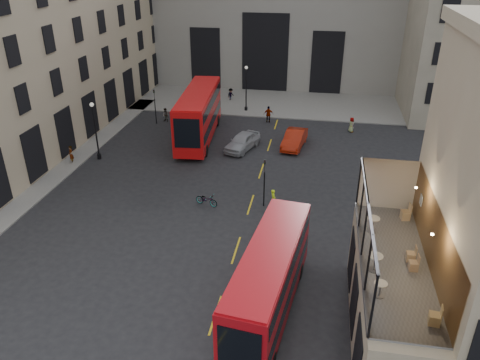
% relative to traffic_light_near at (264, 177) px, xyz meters
% --- Properties ---
extents(ground, '(140.00, 140.00, 0.00)m').
position_rel_traffic_light_near_xyz_m(ground, '(1.00, -12.00, -2.42)').
color(ground, black).
rests_on(ground, ground).
extents(host_frontage, '(3.00, 11.00, 4.50)m').
position_rel_traffic_light_near_xyz_m(host_frontage, '(7.50, -12.00, -0.17)').
color(host_frontage, tan).
rests_on(host_frontage, ground).
extents(cafe_floor, '(3.00, 10.00, 0.10)m').
position_rel_traffic_light_near_xyz_m(cafe_floor, '(7.50, -12.00, 2.12)').
color(cafe_floor, slate).
rests_on(cafe_floor, host_frontage).
extents(gateway, '(35.00, 10.60, 18.00)m').
position_rel_traffic_light_near_xyz_m(gateway, '(-4.00, 35.99, 6.96)').
color(gateway, gray).
rests_on(gateway, ground).
extents(pavement_far, '(40.00, 12.00, 0.12)m').
position_rel_traffic_light_near_xyz_m(pavement_far, '(-5.00, 26.00, -2.36)').
color(pavement_far, slate).
rests_on(pavement_far, ground).
extents(pavement_left, '(8.00, 48.00, 0.12)m').
position_rel_traffic_light_near_xyz_m(pavement_left, '(-21.00, -0.00, -2.36)').
color(pavement_left, slate).
rests_on(pavement_left, ground).
extents(traffic_light_near, '(0.16, 0.20, 3.80)m').
position_rel_traffic_light_near_xyz_m(traffic_light_near, '(0.00, 0.00, 0.00)').
color(traffic_light_near, black).
rests_on(traffic_light_near, ground).
extents(traffic_light_far, '(0.16, 0.20, 3.80)m').
position_rel_traffic_light_near_xyz_m(traffic_light_far, '(-14.00, 16.00, 0.00)').
color(traffic_light_far, black).
rests_on(traffic_light_far, ground).
extents(street_lamp_a, '(0.36, 0.36, 5.33)m').
position_rel_traffic_light_near_xyz_m(street_lamp_a, '(-16.00, 6.00, -0.03)').
color(street_lamp_a, black).
rests_on(street_lamp_a, ground).
extents(street_lamp_b, '(0.36, 0.36, 5.33)m').
position_rel_traffic_light_near_xyz_m(street_lamp_b, '(-5.00, 22.00, -0.03)').
color(street_lamp_b, black).
rests_on(street_lamp_b, ground).
extents(bus_near, '(3.59, 10.49, 4.10)m').
position_rel_traffic_light_near_xyz_m(bus_near, '(1.72, -11.30, -0.12)').
color(bus_near, '#B50C14').
rests_on(bus_near, ground).
extents(bus_far, '(3.87, 12.49, 4.90)m').
position_rel_traffic_light_near_xyz_m(bus_far, '(-8.17, 12.46, 0.33)').
color(bus_far, red).
rests_on(bus_far, ground).
extents(car_a, '(3.32, 5.09, 1.61)m').
position_rel_traffic_light_near_xyz_m(car_a, '(-3.44, 10.50, -1.62)').
color(car_a, '#92959A').
rests_on(car_a, ground).
extents(car_b, '(2.40, 5.12, 1.62)m').
position_rel_traffic_light_near_xyz_m(car_b, '(1.40, 12.01, -1.61)').
color(car_b, '#9E1C09').
rests_on(car_b, ground).
extents(car_c, '(2.39, 5.43, 1.55)m').
position_rel_traffic_light_near_xyz_m(car_c, '(-9.58, 15.44, -1.65)').
color(car_c, black).
rests_on(car_c, ground).
extents(bicycle, '(1.93, 1.15, 0.96)m').
position_rel_traffic_light_near_xyz_m(bicycle, '(-4.25, -0.64, -1.95)').
color(bicycle, gray).
rests_on(bicycle, ground).
extents(cyclist, '(0.58, 0.69, 1.60)m').
position_rel_traffic_light_near_xyz_m(cyclist, '(0.73, -0.33, -1.62)').
color(cyclist, '#D5FF1A').
rests_on(cyclist, ground).
extents(pedestrian_a, '(0.91, 0.82, 1.53)m').
position_rel_traffic_light_near_xyz_m(pedestrian_a, '(-13.16, 16.80, -1.66)').
color(pedestrian_a, gray).
rests_on(pedestrian_a, ground).
extents(pedestrian_b, '(1.04, 1.18, 1.58)m').
position_rel_traffic_light_near_xyz_m(pedestrian_b, '(-7.57, 25.73, -1.63)').
color(pedestrian_b, gray).
rests_on(pedestrian_b, ground).
extents(pedestrian_c, '(1.15, 0.64, 1.84)m').
position_rel_traffic_light_near_xyz_m(pedestrian_c, '(-1.92, 18.57, -1.50)').
color(pedestrian_c, gray).
rests_on(pedestrian_c, ground).
extents(pedestrian_d, '(0.78, 0.90, 1.57)m').
position_rel_traffic_light_near_xyz_m(pedestrian_d, '(6.97, 17.15, -1.64)').
color(pedestrian_d, gray).
rests_on(pedestrian_d, ground).
extents(pedestrian_e, '(0.59, 0.70, 1.64)m').
position_rel_traffic_light_near_xyz_m(pedestrian_e, '(-18.00, 4.68, -1.60)').
color(pedestrian_e, gray).
rests_on(pedestrian_e, ground).
extents(cafe_table_near, '(0.54, 0.54, 0.68)m').
position_rel_traffic_light_near_xyz_m(cafe_table_near, '(6.60, -14.57, 2.62)').
color(cafe_table_near, white).
rests_on(cafe_table_near, cafe_floor).
extents(cafe_table_mid, '(0.65, 0.65, 0.81)m').
position_rel_traffic_light_near_xyz_m(cafe_table_mid, '(6.52, -12.85, 2.71)').
color(cafe_table_mid, white).
rests_on(cafe_table_mid, cafe_floor).
extents(cafe_table_far, '(0.64, 0.64, 0.80)m').
position_rel_traffic_light_near_xyz_m(cafe_table_far, '(6.66, -9.61, 2.71)').
color(cafe_table_far, silver).
rests_on(cafe_table_far, cafe_floor).
extents(cafe_chair_a, '(0.47, 0.47, 0.86)m').
position_rel_traffic_light_near_xyz_m(cafe_chair_a, '(8.53, -15.83, 2.44)').
color(cafe_chair_a, '#D3B47A').
rests_on(cafe_chair_a, cafe_floor).
extents(cafe_chair_b, '(0.39, 0.39, 0.79)m').
position_rel_traffic_light_near_xyz_m(cafe_chair_b, '(8.23, -11.80, 2.42)').
color(cafe_chair_b, tan).
rests_on(cafe_chair_b, cafe_floor).
extents(cafe_chair_c, '(0.41, 0.41, 0.78)m').
position_rel_traffic_light_near_xyz_m(cafe_chair_c, '(8.24, -12.49, 2.41)').
color(cafe_chair_c, tan).
rests_on(cafe_chair_c, cafe_floor).
extents(cafe_chair_d, '(0.51, 0.51, 0.90)m').
position_rel_traffic_light_near_xyz_m(cafe_chair_d, '(8.48, -8.06, 2.45)').
color(cafe_chair_d, tan).
rests_on(cafe_chair_d, cafe_floor).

